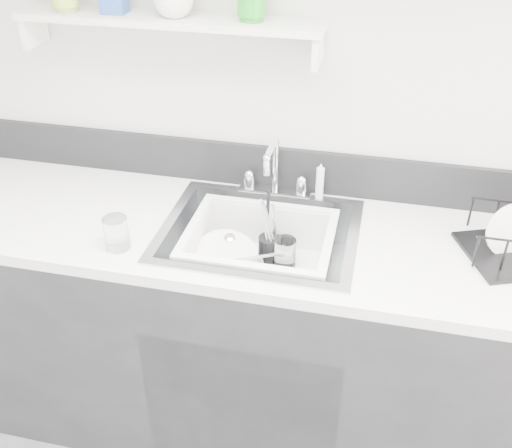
# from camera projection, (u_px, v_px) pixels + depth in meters

# --- Properties ---
(room_shell) EXTENTS (3.50, 3.00, 2.60)m
(room_shell) POSITION_uv_depth(u_px,v_px,m) (141.00, 96.00, 0.88)
(room_shell) COLOR silver
(room_shell) RESTS_ON ground
(counter_run) EXTENTS (3.20, 0.62, 0.92)m
(counter_run) POSITION_uv_depth(u_px,v_px,m) (259.00, 335.00, 2.21)
(counter_run) COLOR black
(counter_run) RESTS_ON ground
(backsplash) EXTENTS (3.20, 0.02, 0.16)m
(backsplash) POSITION_uv_depth(u_px,v_px,m) (278.00, 168.00, 2.16)
(backsplash) COLOR black
(backsplash) RESTS_ON counter_run
(sink) EXTENTS (0.64, 0.52, 0.20)m
(sink) POSITION_uv_depth(u_px,v_px,m) (259.00, 253.00, 2.01)
(sink) COLOR silver
(sink) RESTS_ON counter_run
(faucet) EXTENTS (0.26, 0.18, 0.23)m
(faucet) POSITION_uv_depth(u_px,v_px,m) (275.00, 180.00, 2.12)
(faucet) COLOR silver
(faucet) RESTS_ON counter_run
(side_sprayer) EXTENTS (0.03, 0.03, 0.14)m
(side_sprayer) POSITION_uv_depth(u_px,v_px,m) (320.00, 181.00, 2.10)
(side_sprayer) COLOR white
(side_sprayer) RESTS_ON counter_run
(wall_shelf) EXTENTS (1.00, 0.16, 0.12)m
(wall_shelf) POSITION_uv_depth(u_px,v_px,m) (168.00, 22.00, 1.89)
(wall_shelf) COLOR silver
(wall_shelf) RESTS_ON room_shell
(wash_tub) EXTENTS (0.52, 0.44, 0.19)m
(wash_tub) POSITION_uv_depth(u_px,v_px,m) (260.00, 254.00, 1.98)
(wash_tub) COLOR white
(wash_tub) RESTS_ON sink
(plate_stack) EXTENTS (0.27, 0.27, 0.11)m
(plate_stack) POSITION_uv_depth(u_px,v_px,m) (227.00, 266.00, 2.01)
(plate_stack) COLOR white
(plate_stack) RESTS_ON wash_tub
(utensil_cup) EXTENTS (0.08, 0.08, 0.26)m
(utensil_cup) POSITION_uv_depth(u_px,v_px,m) (269.00, 247.00, 2.05)
(utensil_cup) COLOR black
(utensil_cup) RESTS_ON wash_tub
(ladle) EXTENTS (0.29, 0.29, 0.09)m
(ladle) POSITION_uv_depth(u_px,v_px,m) (241.00, 259.00, 2.01)
(ladle) COLOR silver
(ladle) RESTS_ON wash_tub
(tumbler_in_tub) EXTENTS (0.10, 0.10, 0.11)m
(tumbler_in_tub) POSITION_uv_depth(u_px,v_px,m) (285.00, 253.00, 2.03)
(tumbler_in_tub) COLOR white
(tumbler_in_tub) RESTS_ON wash_tub
(tumbler_counter) EXTENTS (0.10, 0.10, 0.11)m
(tumbler_counter) POSITION_uv_depth(u_px,v_px,m) (116.00, 233.00, 1.85)
(tumbler_counter) COLOR white
(tumbler_counter) RESTS_ON counter_run
(bowl_small) EXTENTS (0.13, 0.13, 0.03)m
(bowl_small) POSITION_uv_depth(u_px,v_px,m) (273.00, 280.00, 1.96)
(bowl_small) COLOR white
(bowl_small) RESTS_ON wash_tub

